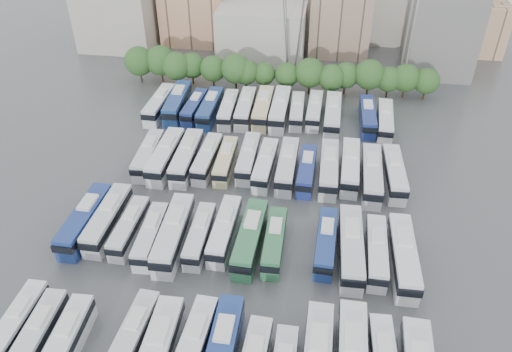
# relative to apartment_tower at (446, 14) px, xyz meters

# --- Properties ---
(ground) EXTENTS (220.00, 220.00, 0.00)m
(ground) POSITION_rel_apartment_tower_xyz_m (-34.00, -58.00, -13.00)
(ground) COLOR #424447
(ground) RESTS_ON ground
(tree_line) EXTENTS (65.69, 7.72, 8.14)m
(tree_line) POSITION_rel_apartment_tower_xyz_m (-35.79, -15.88, -8.57)
(tree_line) COLOR black
(tree_line) RESTS_ON ground
(city_buildings) EXTENTS (102.00, 35.00, 20.00)m
(city_buildings) POSITION_rel_apartment_tower_xyz_m (-41.46, 13.86, -5.13)
(city_buildings) COLOR #9E998E
(city_buildings) RESTS_ON ground
(apartment_tower) EXTENTS (14.00, 14.00, 26.00)m
(apartment_tower) POSITION_rel_apartment_tower_xyz_m (0.00, 0.00, 0.00)
(apartment_tower) COLOR silver
(apartment_tower) RESTS_ON ground
(bus_r0_s0) EXTENTS (2.51, 11.12, 3.48)m
(bus_r0_s0) POSITION_rel_apartment_tower_xyz_m (-55.37, -81.49, -11.29)
(bus_r0_s0) COLOR silver
(bus_r0_s0) RESTS_ON ground
(bus_r0_s1) EXTENTS (2.87, 11.40, 3.55)m
(bus_r0_s1) POSITION_rel_apartment_tower_xyz_m (-52.35, -82.59, -11.26)
(bus_r0_s1) COLOR silver
(bus_r0_s1) RESTS_ON ground
(bus_r0_s2) EXTENTS (3.00, 11.68, 3.64)m
(bus_r0_s2) POSITION_rel_apartment_tower_xyz_m (-48.95, -83.07, -11.21)
(bus_r0_s2) COLOR silver
(bus_r0_s2) RESTS_ON ground
(bus_r0_s4) EXTENTS (3.01, 11.46, 3.56)m
(bus_r0_s4) POSITION_rel_apartment_tower_xyz_m (-42.19, -81.18, -11.25)
(bus_r0_s4) COLOR silver
(bus_r0_s4) RESTS_ON ground
(bus_r0_s6) EXTENTS (3.13, 11.93, 3.71)m
(bus_r0_s6) POSITION_rel_apartment_tower_xyz_m (-35.43, -81.37, -11.18)
(bus_r0_s6) COLOR silver
(bus_r0_s6) RESTS_ON ground
(bus_r0_s7) EXTENTS (2.94, 12.91, 4.04)m
(bus_r0_s7) POSITION_rel_apartment_tower_xyz_m (-32.31, -81.59, -11.02)
(bus_r0_s7) COLOR navy
(bus_r0_s7) RESTS_ON ground
(bus_r1_s0) EXTENTS (3.01, 13.08, 4.09)m
(bus_r1_s0) POSITION_rel_apartment_tower_xyz_m (-55.22, -63.90, -10.99)
(bus_r1_s0) COLOR navy
(bus_r1_s0) RESTS_ON ground
(bus_r1_s1) EXTENTS (2.78, 12.59, 3.95)m
(bus_r1_s1) POSITION_rel_apartment_tower_xyz_m (-52.27, -63.14, -11.06)
(bus_r1_s1) COLOR silver
(bus_r1_s1) RESTS_ON ground
(bus_r1_s2) EXTENTS (2.46, 10.90, 3.41)m
(bus_r1_s2) POSITION_rel_apartment_tower_xyz_m (-48.84, -64.14, -11.32)
(bus_r1_s2) COLOR silver
(bus_r1_s2) RESTS_ON ground
(bus_r1_s3) EXTENTS (2.91, 11.13, 3.46)m
(bus_r1_s3) POSITION_rel_apartment_tower_xyz_m (-45.42, -65.25, -11.30)
(bus_r1_s3) COLOR silver
(bus_r1_s3) RESTS_ON ground
(bus_r1_s4) EXTENTS (3.43, 13.57, 4.23)m
(bus_r1_s4) POSITION_rel_apartment_tower_xyz_m (-42.37, -64.83, -10.93)
(bus_r1_s4) COLOR silver
(bus_r1_s4) RESTS_ON ground
(bus_r1_s5) EXTENTS (2.57, 10.96, 3.42)m
(bus_r1_s5) POSITION_rel_apartment_tower_xyz_m (-38.99, -64.21, -11.32)
(bus_r1_s5) COLOR silver
(bus_r1_s5) RESTS_ON ground
(bus_r1_s6) EXTENTS (2.74, 11.90, 3.72)m
(bus_r1_s6) POSITION_rel_apartment_tower_xyz_m (-35.89, -62.88, -11.17)
(bus_r1_s6) COLOR white
(bus_r1_s6) RESTS_ON ground
(bus_r1_s7) EXTENTS (3.19, 12.94, 4.04)m
(bus_r1_s7) POSITION_rel_apartment_tower_xyz_m (-32.21, -64.00, -11.02)
(bus_r1_s7) COLOR #307147
(bus_r1_s7) RESTS_ON ground
(bus_r1_s8) EXTENTS (2.62, 11.28, 3.53)m
(bus_r1_s8) POSITION_rel_apartment_tower_xyz_m (-28.98, -63.94, -11.27)
(bus_r1_s8) COLOR #307045
(bus_r1_s8) RESTS_ON ground
(bus_r1_s10) EXTENTS (2.86, 11.48, 3.58)m
(bus_r1_s10) POSITION_rel_apartment_tower_xyz_m (-22.29, -63.11, -11.24)
(bus_r1_s10) COLOR navy
(bus_r1_s10) RESTS_ON ground
(bus_r1_s11) EXTENTS (3.32, 13.58, 4.24)m
(bus_r1_s11) POSITION_rel_apartment_tower_xyz_m (-19.09, -63.91, -10.92)
(bus_r1_s11) COLOR silver
(bus_r1_s11) RESTS_ON ground
(bus_r1_s12) EXTENTS (2.69, 11.62, 3.63)m
(bus_r1_s12) POSITION_rel_apartment_tower_xyz_m (-15.82, -63.93, -11.22)
(bus_r1_s12) COLOR silver
(bus_r1_s12) RESTS_ON ground
(bus_r1_s13) EXTENTS (3.16, 13.21, 4.13)m
(bus_r1_s13) POSITION_rel_apartment_tower_xyz_m (-12.55, -64.50, -10.97)
(bus_r1_s13) COLOR silver
(bus_r1_s13) RESTS_ON ground
(bus_r2_s1) EXTENTS (3.20, 12.05, 3.75)m
(bus_r2_s1) POSITION_rel_apartment_tower_xyz_m (-52.04, -46.56, -11.16)
(bus_r2_s1) COLOR silver
(bus_r2_s1) RESTS_ON ground
(bus_r2_s2) EXTENTS (3.03, 13.26, 4.15)m
(bus_r2_s2) POSITION_rel_apartment_tower_xyz_m (-49.02, -46.72, -10.96)
(bus_r2_s2) COLOR silver
(bus_r2_s2) RESTS_ON ground
(bus_r2_s3) EXTENTS (3.05, 13.14, 4.11)m
(bus_r2_s3) POSITION_rel_apartment_tower_xyz_m (-45.53, -46.54, -10.98)
(bus_r2_s3) COLOR silver
(bus_r2_s3) RESTS_ON ground
(bus_r2_s4) EXTENTS (2.90, 11.78, 3.67)m
(bus_r2_s4) POSITION_rel_apartment_tower_xyz_m (-42.20, -46.07, -11.20)
(bus_r2_s4) COLOR silver
(bus_r2_s4) RESTS_ON ground
(bus_r2_s5) EXTENTS (2.65, 11.20, 3.50)m
(bus_r2_s5) POSITION_rel_apartment_tower_xyz_m (-39.11, -46.22, -11.28)
(bus_r2_s5) COLOR beige
(bus_r2_s5) RESTS_ON ground
(bus_r2_s6) EXTENTS (2.71, 11.87, 3.72)m
(bus_r2_s6) POSITION_rel_apartment_tower_xyz_m (-35.60, -44.95, -11.18)
(bus_r2_s6) COLOR silver
(bus_r2_s6) RESTS_ON ground
(bus_r2_s7) EXTENTS (3.00, 12.04, 3.75)m
(bus_r2_s7) POSITION_rel_apartment_tower_xyz_m (-32.57, -46.55, -11.16)
(bus_r2_s7) COLOR silver
(bus_r2_s7) RESTS_ON ground
(bus_r2_s8) EXTENTS (2.82, 12.71, 3.98)m
(bus_r2_s8) POSITION_rel_apartment_tower_xyz_m (-29.06, -46.43, -11.04)
(bus_r2_s8) COLOR silver
(bus_r2_s8) RESTS_ON ground
(bus_r2_s9) EXTENTS (2.68, 11.38, 3.56)m
(bus_r2_s9) POSITION_rel_apartment_tower_xyz_m (-25.92, -46.96, -11.25)
(bus_r2_s9) COLOR navy
(bus_r2_s9) RESTS_ON ground
(bus_r2_s10) EXTENTS (2.92, 12.96, 4.06)m
(bus_r2_s10) POSITION_rel_apartment_tower_xyz_m (-22.48, -46.28, -11.01)
(bus_r2_s10) COLOR silver
(bus_r2_s10) RESTS_ON ground
(bus_r2_s11) EXTENTS (3.09, 12.81, 4.00)m
(bus_r2_s11) POSITION_rel_apartment_tower_xyz_m (-19.16, -45.20, -11.04)
(bus_r2_s11) COLOR white
(bus_r2_s11) RESTS_ON ground
(bus_r2_s12) EXTENTS (3.07, 13.39, 4.19)m
(bus_r2_s12) POSITION_rel_apartment_tower_xyz_m (-15.86, -47.11, -10.94)
(bus_r2_s12) COLOR silver
(bus_r2_s12) RESTS_ON ground
(bus_r2_s13) EXTENTS (3.26, 12.60, 3.92)m
(bus_r2_s13) POSITION_rel_apartment_tower_xyz_m (-12.35, -45.99, -11.08)
(bus_r2_s13) COLOR silver
(bus_r2_s13) RESTS_ON ground
(bus_r3_s0) EXTENTS (3.06, 12.77, 3.99)m
(bus_r3_s0) POSITION_rel_apartment_tower_xyz_m (-55.61, -29.24, -11.04)
(bus_r3_s0) COLOR silver
(bus_r3_s0) RESTS_ON ground
(bus_r3_s1) EXTENTS (3.62, 13.77, 4.28)m
(bus_r3_s1) POSITION_rel_apartment_tower_xyz_m (-52.31, -28.27, -10.90)
(bus_r3_s1) COLOR navy
(bus_r3_s1) RESTS_ON ground
(bus_r3_s2) EXTENTS (2.96, 11.41, 3.55)m
(bus_r3_s2) POSITION_rel_apartment_tower_xyz_m (-48.75, -28.90, -11.26)
(bus_r3_s2) COLOR navy
(bus_r3_s2) RESTS_ON ground
(bus_r3_s3) EXTENTS (2.87, 12.60, 3.95)m
(bus_r3_s3) POSITION_rel_apartment_tower_xyz_m (-45.61, -29.12, -11.06)
(bus_r3_s3) COLOR navy
(bus_r3_s3) RESTS_ON ground
(bus_r3_s4) EXTENTS (3.05, 11.85, 3.69)m
(bus_r3_s4) POSITION_rel_apartment_tower_xyz_m (-42.13, -28.85, -11.19)
(bus_r3_s4) COLOR silver
(bus_r3_s4) RESTS_ON ground
(bus_r3_s5) EXTENTS (3.12, 12.68, 3.95)m
(bus_r3_s5) POSITION_rel_apartment_tower_xyz_m (-38.92, -28.14, -11.06)
(bus_r3_s5) COLOR silver
(bus_r3_s5) RESTS_ON ground
(bus_r3_s6) EXTENTS (3.06, 13.21, 4.13)m
(bus_r3_s6) POSITION_rel_apartment_tower_xyz_m (-35.57, -27.76, -10.97)
(bus_r3_s6) COLOR beige
(bus_r3_s6) RESTS_ON ground
(bus_r3_s7) EXTENTS (2.98, 13.64, 4.28)m
(bus_r3_s7) POSITION_rel_apartment_tower_xyz_m (-32.32, -27.84, -10.90)
(bus_r3_s7) COLOR silver
(bus_r3_s7) RESTS_ON ground
(bus_r3_s8) EXTENTS (2.79, 11.23, 3.50)m
(bus_r3_s8) POSITION_rel_apartment_tower_xyz_m (-29.08, -27.34, -11.28)
(bus_r3_s8) COLOR silver
(bus_r3_s8) RESTS_ON ground
(bus_r3_s9) EXTENTS (2.79, 11.85, 3.70)m
(bus_r3_s9) POSITION_rel_apartment_tower_xyz_m (-25.81, -26.87, -11.18)
(bus_r3_s9) COLOR silver
(bus_r3_s9) RESTS_ON ground
(bus_r3_s10) EXTENTS (3.05, 13.30, 4.16)m
(bus_r3_s10) POSITION_rel_apartment_tower_xyz_m (-22.35, -28.52, -10.96)
(bus_r3_s10) COLOR silver
(bus_r3_s10) RESTS_ON ground
(bus_r3_s12) EXTENTS (2.95, 12.26, 3.83)m
(bus_r3_s12) POSITION_rel_apartment_tower_xyz_m (-15.90, -27.84, -11.12)
(bus_r3_s12) COLOR navy
(bus_r3_s12) RESTS_ON ground
(bus_r3_s13) EXTENTS (3.16, 12.27, 3.82)m
(bus_r3_s13) POSITION_rel_apartment_tower_xyz_m (-12.76, -28.96, -11.13)
(bus_r3_s13) COLOR silver
(bus_r3_s13) RESTS_ON ground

